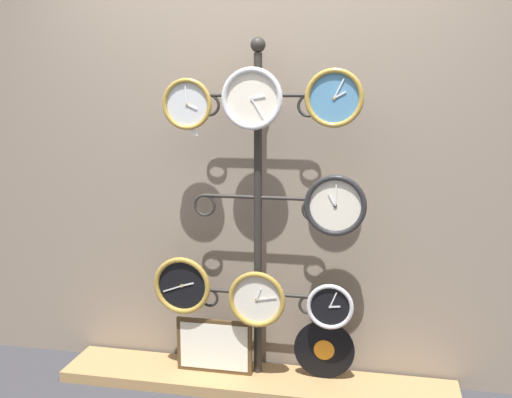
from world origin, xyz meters
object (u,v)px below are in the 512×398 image
Objects in this scene: display_stand at (258,268)px; clock_bottom_left at (182,285)px; clock_bottom_center at (257,299)px; clock_top_right at (334,98)px; vinyl_record at (324,350)px; clock_top_left at (187,104)px; picture_frame at (214,346)px; clock_middle_right at (335,205)px; clock_top_center at (252,99)px; clock_bottom_right at (330,306)px.

display_stand is 0.43m from clock_bottom_left.
clock_top_right is at bearing 0.90° from clock_bottom_center.
display_stand is 5.69× the size of vinyl_record.
clock_top_left reaches higher than clock_bottom_center.
display_stand is 0.58m from vinyl_record.
clock_bottom_center reaches higher than picture_frame.
clock_bottom_center is (-0.40, -0.03, -0.52)m from clock_middle_right.
vinyl_record is at bearing 7.04° from clock_top_left.
clock_top_center is at bearing 0.48° from clock_bottom_left.
clock_middle_right is 1.28× the size of clock_bottom_right.
clock_top_right is 0.94× the size of clock_bottom_center.
clock_middle_right is at bearing 0.11° from clock_top_center.
picture_frame is (-0.65, 0.02, -0.29)m from clock_bottom_right.
clock_bottom_center is 0.41m from picture_frame.
picture_frame is at bearing 167.54° from clock_bottom_center.
clock_bottom_right is at bearing 148.53° from clock_middle_right.
clock_top_center is 1.09× the size of clock_top_right.
clock_bottom_left reaches higher than clock_bottom_center.
display_stand is at bearing 165.22° from clock_top_right.
clock_bottom_center reaches higher than vinyl_record.
clock_top_right is at bearing -14.78° from display_stand.
picture_frame is (-0.61, -0.05, -0.01)m from vinyl_record.
clock_top_right is (0.76, -0.01, 0.03)m from clock_top_left.
picture_frame is (-0.23, 0.03, -1.38)m from clock_top_center.
clock_middle_right is at bearing -60.16° from vinyl_record.
clock_bottom_left is (-0.41, -0.09, -0.10)m from display_stand.
clock_bottom_center is 0.93× the size of vinyl_record.
clock_bottom_left is (-0.05, 0.00, -0.99)m from clock_top_left.
clock_bottom_right is (0.81, 0.01, -0.06)m from clock_bottom_left.
clock_top_left is 1.30m from clock_bottom_right.
clock_bottom_right is at bearing 1.21° from clock_top_left.
clock_bottom_center is at bearing -3.11° from clock_top_left.
clock_bottom_right is 0.58× the size of picture_frame.
clock_bottom_left is at bearing -173.63° from vinyl_record.
clock_top_center reaches higher than clock_top_right.
clock_top_left reaches higher than clock_middle_right.
clock_middle_right is 0.83m from vinyl_record.
display_stand is 5.95× the size of clock_top_center.
clock_bottom_right is at bearing 86.68° from clock_top_right.
clock_top_center is at bearing 1.02° from clock_top_left.
clock_top_left is 1.10m from clock_bottom_center.
display_stand reaches higher than vinyl_record.
clock_top_right is at bearing -128.29° from clock_middle_right.
clock_top_center is (0.34, 0.01, 0.03)m from clock_top_left.
clock_middle_right is (0.42, -0.09, 0.38)m from display_stand.
clock_bottom_right is at bearing 1.37° from clock_top_center.
clock_top_right reaches higher than picture_frame.
clock_top_center is (-0.01, -0.09, 0.92)m from display_stand.
vinyl_record is (0.36, 0.11, -0.30)m from clock_bottom_center.
vinyl_record is (0.73, 0.09, -1.33)m from clock_top_left.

